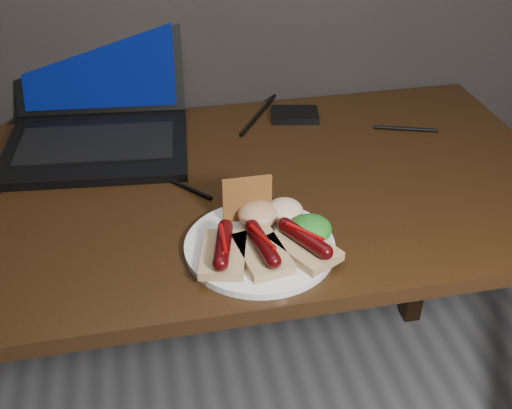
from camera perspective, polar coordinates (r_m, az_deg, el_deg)
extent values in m
cube|color=black|center=(1.24, -4.49, 0.95)|extent=(1.40, 0.70, 0.03)
cube|color=black|center=(1.86, 14.90, -1.53)|extent=(0.05, 0.05, 0.72)
cube|color=black|center=(1.38, -13.96, 4.98)|extent=(0.40, 0.32, 0.02)
cube|color=black|center=(1.38, -14.02, 5.36)|extent=(0.33, 0.19, 0.00)
cube|color=black|center=(1.50, -13.90, 12.47)|extent=(0.38, 0.13, 0.23)
cube|color=#080D55|center=(1.50, -13.90, 12.47)|extent=(0.34, 0.11, 0.20)
cube|color=black|center=(1.48, 3.48, 7.95)|extent=(0.12, 0.09, 0.02)
cylinder|color=black|center=(1.24, -7.13, 1.94)|extent=(0.12, 0.14, 0.01)
cylinder|color=black|center=(1.49, 0.24, 8.01)|extent=(0.13, 0.19, 0.01)
cylinder|color=black|center=(1.46, 13.16, 6.58)|extent=(0.13, 0.05, 0.01)
cylinder|color=black|center=(1.37, -21.02, 2.92)|extent=(0.04, 0.20, 0.01)
cylinder|color=silver|center=(1.07, 0.33, -3.73)|extent=(0.28, 0.28, 0.01)
cube|color=tan|center=(1.03, -2.91, -4.46)|extent=(0.10, 0.13, 0.02)
cylinder|color=#4A0406|center=(1.02, -2.95, -3.56)|extent=(0.05, 0.10, 0.02)
sphere|color=#4A0406|center=(0.98, -3.18, -5.26)|extent=(0.03, 0.02, 0.02)
sphere|color=#4A0406|center=(1.05, -2.73, -1.98)|extent=(0.03, 0.02, 0.02)
cylinder|color=#7A0505|center=(1.01, -2.97, -3.00)|extent=(0.01, 0.07, 0.01)
cube|color=tan|center=(1.03, 0.57, -4.38)|extent=(0.09, 0.12, 0.02)
cylinder|color=#4A0406|center=(1.02, 0.58, -3.48)|extent=(0.04, 0.10, 0.02)
sphere|color=#4A0406|center=(0.98, 1.58, -5.07)|extent=(0.02, 0.02, 0.02)
sphere|color=#4A0406|center=(1.05, -0.35, -2.00)|extent=(0.02, 0.02, 0.02)
cylinder|color=#7A0505|center=(1.01, 0.58, -2.92)|extent=(0.03, 0.07, 0.01)
cube|color=tan|center=(1.04, 4.29, -3.88)|extent=(0.12, 0.13, 0.02)
cylinder|color=#4A0406|center=(1.03, 4.33, -2.98)|extent=(0.07, 0.10, 0.02)
sphere|color=#4A0406|center=(1.01, 6.20, -4.23)|extent=(0.03, 0.02, 0.02)
sphere|color=#4A0406|center=(1.06, 2.56, -1.80)|extent=(0.02, 0.02, 0.02)
cylinder|color=#7A0505|center=(1.02, 4.36, -2.43)|extent=(0.05, 0.06, 0.01)
cube|color=#9B5E2A|center=(1.10, -0.79, 0.51)|extent=(0.09, 0.01, 0.08)
ellipsoid|color=#1A5911|center=(1.07, 4.90, -2.16)|extent=(0.07, 0.07, 0.04)
ellipsoid|color=#9C2D0F|center=(1.10, 0.24, -0.84)|extent=(0.07, 0.07, 0.04)
ellipsoid|color=silver|center=(1.11, 2.55, -0.52)|extent=(0.06, 0.06, 0.04)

